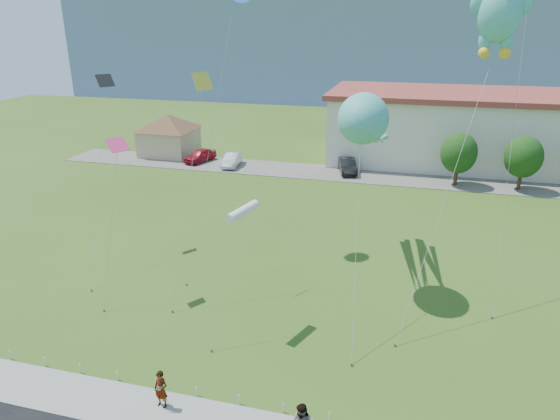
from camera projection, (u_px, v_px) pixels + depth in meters
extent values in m
plane|color=#345317|center=(269.00, 388.00, 22.85)|extent=(160.00, 160.00, 0.00)
cube|color=#59544C|center=(358.00, 175.00, 54.46)|extent=(70.00, 6.00, 0.06)
cube|color=slate|center=(400.00, 35.00, 126.83)|extent=(160.00, 50.00, 25.00)
cube|color=tan|center=(169.00, 142.00, 62.41)|extent=(6.00, 6.00, 3.20)
pyramid|color=brown|center=(168.00, 122.00, 61.52)|extent=(9.20, 9.20, 1.80)
cylinder|color=white|center=(10.00, 355.00, 24.72)|extent=(0.05, 0.05, 0.50)
cylinder|color=white|center=(45.00, 362.00, 24.24)|extent=(0.05, 0.05, 0.50)
cylinder|color=white|center=(80.00, 368.00, 23.76)|extent=(0.05, 0.05, 0.50)
cylinder|color=white|center=(118.00, 376.00, 23.28)|extent=(0.05, 0.05, 0.50)
cylinder|color=white|center=(156.00, 383.00, 22.79)|extent=(0.05, 0.05, 0.50)
cylinder|color=white|center=(197.00, 391.00, 22.31)|extent=(0.05, 0.05, 0.50)
cylinder|color=white|center=(239.00, 399.00, 21.83)|extent=(0.05, 0.05, 0.50)
cylinder|color=white|center=(283.00, 408.00, 21.34)|extent=(0.05, 0.05, 0.50)
cylinder|color=white|center=(329.00, 417.00, 20.86)|extent=(0.05, 0.05, 0.50)
cylinder|color=#3F2B19|center=(456.00, 175.00, 50.76)|extent=(0.36, 0.36, 2.20)
ellipsoid|color=#14380F|center=(459.00, 153.00, 49.95)|extent=(3.60, 3.60, 4.14)
cylinder|color=#3F2B19|center=(520.00, 179.00, 49.31)|extent=(0.36, 0.36, 2.20)
ellipsoid|color=#14380F|center=(524.00, 157.00, 48.50)|extent=(3.60, 3.60, 4.14)
imported|color=gray|center=(161.00, 389.00, 21.36)|extent=(0.69, 0.49, 1.76)
imported|color=maroon|center=(200.00, 155.00, 59.27)|extent=(3.12, 4.79, 1.52)
imported|color=silver|center=(232.00, 160.00, 57.44)|extent=(1.90, 4.52, 1.45)
imported|color=black|center=(347.00, 166.00, 54.98)|extent=(2.82, 5.00, 1.56)
ellipsoid|color=teal|center=(363.00, 119.00, 28.38)|extent=(2.92, 3.80, 2.92)
sphere|color=white|center=(352.00, 116.00, 27.36)|extent=(0.46, 0.46, 0.46)
sphere|color=white|center=(371.00, 117.00, 27.11)|extent=(0.46, 0.46, 0.46)
cylinder|color=slate|center=(351.00, 365.00, 24.29)|extent=(0.10, 0.10, 0.16)
cylinder|color=gray|center=(356.00, 242.00, 26.01)|extent=(0.97, 7.41, 9.61)
ellipsoid|color=teal|center=(499.00, 14.00, 28.00)|extent=(2.43, 2.07, 3.04)
ellipsoid|color=teal|center=(478.00, 4.00, 28.09)|extent=(0.84, 0.60, 1.18)
ellipsoid|color=teal|center=(525.00, 3.00, 27.51)|extent=(0.84, 0.60, 1.18)
ellipsoid|color=teal|center=(485.00, 41.00, 28.63)|extent=(0.75, 0.65, 1.22)
ellipsoid|color=teal|center=(506.00, 41.00, 28.36)|extent=(0.75, 0.65, 1.22)
sphere|color=yellow|center=(484.00, 53.00, 28.69)|extent=(0.65, 0.65, 0.65)
sphere|color=yellow|center=(505.00, 53.00, 28.42)|extent=(0.65, 0.65, 0.65)
cylinder|color=slate|center=(395.00, 345.00, 25.75)|extent=(0.10, 0.10, 0.16)
cylinder|color=gray|center=(447.00, 192.00, 27.26)|extent=(4.02, 9.87, 13.72)
cube|color=black|center=(105.00, 80.00, 34.65)|extent=(1.29, 1.29, 0.86)
cylinder|color=slate|center=(91.00, 290.00, 31.02)|extent=(0.10, 0.10, 0.16)
cylinder|color=gray|center=(99.00, 180.00, 32.85)|extent=(2.60, 8.00, 11.55)
cylinder|color=slate|center=(492.00, 317.00, 28.16)|extent=(0.10, 0.10, 0.16)
cylinder|color=gray|center=(512.00, 141.00, 29.19)|extent=(0.81, 9.64, 18.03)
cylinder|color=slate|center=(186.00, 284.00, 31.71)|extent=(0.10, 0.10, 0.16)
cylinder|color=gray|center=(212.00, 133.00, 32.26)|extent=(0.93, 8.46, 17.61)
cube|color=#CC2D66|center=(117.00, 145.00, 28.40)|extent=(1.29, 1.29, 0.86)
cylinder|color=slate|center=(104.00, 310.00, 28.86)|extent=(0.10, 0.10, 0.16)
cylinder|color=gray|center=(111.00, 229.00, 28.65)|extent=(0.16, 3.11, 8.81)
cylinder|color=white|center=(243.00, 211.00, 25.65)|extent=(0.50, 2.25, 0.87)
cylinder|color=slate|center=(211.00, 350.00, 25.33)|extent=(0.10, 0.10, 0.16)
cylinder|color=gray|center=(227.00, 282.00, 25.51)|extent=(0.83, 3.14, 6.24)
cube|color=gold|center=(202.00, 81.00, 28.94)|extent=(1.29, 1.29, 0.86)
cylinder|color=slate|center=(172.00, 311.00, 28.78)|extent=(0.10, 0.10, 0.16)
cylinder|color=gray|center=(187.00, 197.00, 28.88)|extent=(0.43, 5.18, 12.14)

